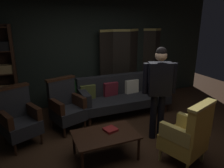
% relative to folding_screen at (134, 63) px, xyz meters
% --- Properties ---
extents(ground_plane, '(10.00, 10.00, 0.00)m').
position_rel_folding_screen_xyz_m(ground_plane, '(-1.29, -2.33, -0.99)').
color(ground_plane, '#331E11').
extents(back_wall, '(7.20, 0.10, 2.80)m').
position_rel_folding_screen_xyz_m(back_wall, '(-1.29, 0.12, 0.41)').
color(back_wall, black).
rests_on(back_wall, ground_plane).
extents(folding_screen, '(2.12, 0.39, 1.90)m').
position_rel_folding_screen_xyz_m(folding_screen, '(0.00, 0.00, 0.00)').
color(folding_screen, black).
rests_on(folding_screen, ground_plane).
extents(velvet_couch, '(2.12, 0.78, 0.88)m').
position_rel_folding_screen_xyz_m(velvet_couch, '(-0.74, -0.87, -0.53)').
color(velvet_couch, black).
rests_on(velvet_couch, ground_plane).
extents(coffee_table, '(1.00, 0.64, 0.42)m').
position_rel_folding_screen_xyz_m(coffee_table, '(-1.74, -2.36, -0.61)').
color(coffee_table, black).
rests_on(coffee_table, ground_plane).
extents(armchair_gilt_accent, '(0.74, 0.74, 1.04)m').
position_rel_folding_screen_xyz_m(armchair_gilt_accent, '(-0.66, -2.97, -0.50)').
color(armchair_gilt_accent, tan).
rests_on(armchair_gilt_accent, ground_plane).
extents(armchair_wing_left, '(0.76, 0.76, 1.04)m').
position_rel_folding_screen_xyz_m(armchair_wing_left, '(-3.00, -1.40, -0.50)').
color(armchair_wing_left, black).
rests_on(armchair_wing_left, ground_plane).
extents(armchair_wing_right, '(0.73, 0.73, 1.04)m').
position_rel_folding_screen_xyz_m(armchair_wing_right, '(-2.13, -1.17, -0.50)').
color(armchair_wing_right, black).
rests_on(armchair_wing_right, ground_plane).
extents(standing_figure, '(0.56, 0.33, 1.70)m').
position_rel_folding_screen_xyz_m(standing_figure, '(-0.66, -2.17, 0.04)').
color(standing_figure, black).
rests_on(standing_figure, ground_plane).
extents(potted_plant, '(0.58, 0.58, 0.87)m').
position_rel_folding_screen_xyz_m(potted_plant, '(-1.97, -0.46, -0.48)').
color(potted_plant, brown).
rests_on(potted_plant, ground_plane).
extents(book_red_leather, '(0.23, 0.23, 0.04)m').
position_rel_folding_screen_xyz_m(book_red_leather, '(-1.63, -2.30, -0.54)').
color(book_red_leather, maroon).
rests_on(book_red_leather, coffee_table).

